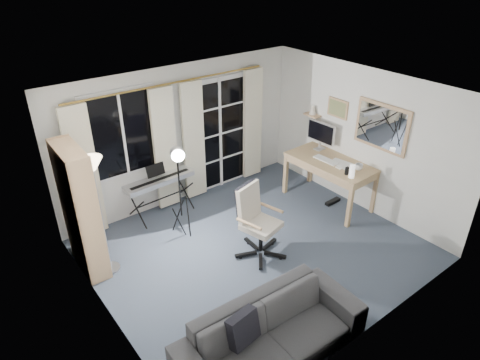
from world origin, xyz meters
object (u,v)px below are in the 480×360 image
at_px(torchiere_lamp, 95,182).
at_px(studio_light, 178,165).
at_px(sofa, 272,327).
at_px(monitor, 321,133).
at_px(office_chair, 254,215).
at_px(keyboard_piano, 159,181).
at_px(bookshelf, 79,215).
at_px(desk, 330,166).
at_px(mug, 359,166).

relative_size(torchiere_lamp, studio_light, 1.12).
bearing_deg(sofa, monitor, 38.75).
bearing_deg(office_chair, sofa, -137.86).
relative_size(office_chair, monitor, 1.86).
distance_m(studio_light, sofa, 2.69).
xyz_separation_m(keyboard_piano, monitor, (2.73, -0.96, 0.47)).
bearing_deg(keyboard_piano, bookshelf, -162.32).
bearing_deg(torchiere_lamp, desk, -9.44).
xyz_separation_m(desk, monitor, (0.20, 0.45, 0.41)).
xyz_separation_m(torchiere_lamp, monitor, (3.98, -0.18, -0.29)).
height_order(studio_light, mug, studio_light).
bearing_deg(bookshelf, monitor, -3.91).
bearing_deg(mug, office_chair, 174.11).
bearing_deg(keyboard_piano, office_chair, -73.15).
xyz_separation_m(bookshelf, studio_light, (1.45, -0.17, 0.37)).
bearing_deg(keyboard_piano, monitor, -22.08).
distance_m(keyboard_piano, studio_light, 0.94).
relative_size(bookshelf, torchiere_lamp, 1.06).
xyz_separation_m(torchiere_lamp, desk, (3.79, -0.63, -0.70)).
height_order(torchiere_lamp, keyboard_piano, torchiere_lamp).
distance_m(bookshelf, sofa, 2.94).
height_order(office_chair, monitor, monitor).
height_order(keyboard_piano, monitor, monitor).
relative_size(studio_light, office_chair, 1.43).
height_order(desk, mug, mug).
bearing_deg(bookshelf, studio_light, -5.10).
height_order(office_chair, mug, office_chair).
bearing_deg(desk, sofa, -150.18).
bearing_deg(studio_light, mug, -3.27).
height_order(bookshelf, office_chair, bookshelf).
distance_m(keyboard_piano, office_chair, 1.81).
height_order(bookshelf, desk, bookshelf).
height_order(torchiere_lamp, office_chair, torchiere_lamp).
relative_size(keyboard_piano, desk, 0.78).
height_order(keyboard_piano, mug, mug).
height_order(bookshelf, torchiere_lamp, bookshelf).
bearing_deg(office_chair, studio_light, 108.02).
distance_m(keyboard_piano, monitor, 2.93).
relative_size(bookshelf, sofa, 0.85).
bearing_deg(studio_light, keyboard_piano, 109.00).
relative_size(bookshelf, desk, 1.20).
relative_size(keyboard_piano, sofa, 0.55).
relative_size(monitor, mug, 4.40).
height_order(bookshelf, monitor, bookshelf).
distance_m(keyboard_piano, mug, 3.26).
xyz_separation_m(keyboard_piano, office_chair, (0.60, -1.70, -0.01)).
height_order(studio_light, sofa, studio_light).
height_order(keyboard_piano, desk, keyboard_piano).
distance_m(torchiere_lamp, desk, 3.90).
relative_size(office_chair, desk, 0.71).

